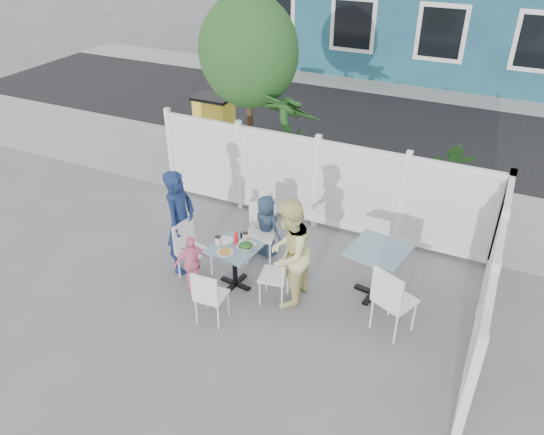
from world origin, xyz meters
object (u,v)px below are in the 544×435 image
at_px(spare_table, 378,260).
at_px(chair_near, 209,294).
at_px(utility_cabinet, 215,130).
at_px(chair_left, 190,246).
at_px(main_table, 234,256).
at_px(chair_right, 279,272).
at_px(man, 181,222).
at_px(boy, 266,226).
at_px(woman, 289,253).
at_px(toddler, 192,263).
at_px(chair_back, 261,228).

xyz_separation_m(spare_table, chair_near, (-1.83, -1.50, -0.13)).
height_order(utility_cabinet, chair_left, utility_cabinet).
relative_size(main_table, chair_right, 0.83).
bearing_deg(main_table, spare_table, 19.00).
height_order(chair_near, man, man).
relative_size(chair_right, boy, 0.84).
bearing_deg(woman, chair_left, -88.32).
xyz_separation_m(utility_cabinet, chair_near, (2.54, -4.50, -0.19)).
distance_m(boy, toddler, 1.39).
height_order(main_table, chair_near, chair_near).
relative_size(main_table, woman, 0.45).
bearing_deg(main_table, boy, 86.21).
xyz_separation_m(chair_right, chair_near, (-0.65, -0.81, -0.02)).
distance_m(woman, boy, 1.22).
height_order(man, woman, man).
height_order(woman, toddler, woman).
xyz_separation_m(spare_table, woman, (-1.08, -0.63, 0.18)).
distance_m(chair_right, man, 1.68).
xyz_separation_m(main_table, chair_right, (0.73, -0.04, -0.02)).
distance_m(main_table, chair_near, 0.85).
xyz_separation_m(chair_near, woman, (0.75, 0.87, 0.31)).
height_order(chair_left, chair_back, chair_back).
bearing_deg(toddler, main_table, -18.72).
distance_m(chair_back, toddler, 1.28).
relative_size(utility_cabinet, chair_back, 1.48).
distance_m(chair_right, woman, 0.32).
height_order(chair_near, woman, woman).
distance_m(chair_near, toddler, 0.79).
height_order(boy, toddler, boy).
bearing_deg(chair_left, utility_cabinet, -143.78).
bearing_deg(chair_right, boy, 24.84).
relative_size(spare_table, boy, 0.83).
bearing_deg(toddler, woman, -36.62).
relative_size(chair_back, toddler, 1.02).
bearing_deg(chair_near, utility_cabinet, 115.90).
relative_size(chair_right, toddler, 0.96).
xyz_separation_m(boy, toddler, (-0.58, -1.26, -0.07)).
bearing_deg(woman, utility_cabinet, -139.37).
xyz_separation_m(chair_left, chair_back, (0.74, 0.88, 0.01)).
relative_size(utility_cabinet, woman, 0.85).
distance_m(utility_cabinet, chair_left, 4.11).
bearing_deg(spare_table, utility_cabinet, 145.54).
bearing_deg(chair_right, chair_near, 131.61).
distance_m(utility_cabinet, woman, 4.91).
height_order(spare_table, woman, woman).
bearing_deg(chair_back, toddler, 49.14).
distance_m(main_table, boy, 0.93).
xyz_separation_m(chair_right, chair_back, (-0.70, 0.86, 0.03)).
height_order(main_table, man, man).
height_order(chair_back, woman, woman).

